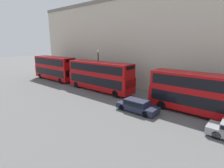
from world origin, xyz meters
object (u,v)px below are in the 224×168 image
object	(u,v)px
car_hatchback	(137,105)
bus_third_in_queue	(54,67)
bus_leading	(201,92)
bus_second_in_queue	(99,75)

from	to	relation	value
car_hatchback	bus_third_in_queue	bearing A→B (deg)	80.81
bus_leading	bus_second_in_queue	xyz separation A→B (m)	(-0.00, 14.05, 0.10)
bus_leading	bus_third_in_queue	xyz separation A→B (m)	(-0.00, 26.22, 0.17)
car_hatchback	bus_second_in_queue	bearing A→B (deg)	68.96
bus_leading	car_hatchback	size ratio (longest dim) A/B	2.30
bus_leading	car_hatchback	distance (m)	6.43
bus_leading	bus_third_in_queue	world-z (taller)	bus_third_in_queue
bus_leading	bus_second_in_queue	size ratio (longest dim) A/B	0.90
bus_leading	car_hatchback	xyz separation A→B (m)	(-3.40, 5.21, -1.62)
bus_third_in_queue	car_hatchback	world-z (taller)	bus_third_in_queue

